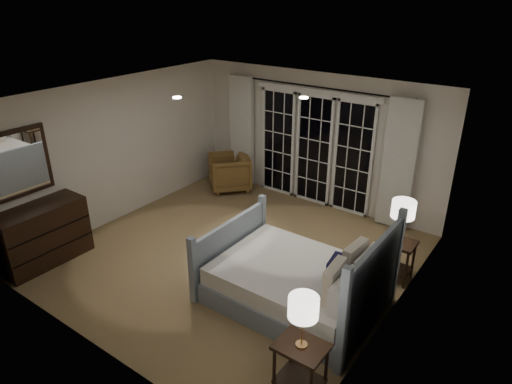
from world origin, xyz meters
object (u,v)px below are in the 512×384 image
Objects in this scene: nightstand_right at (397,254)px; lamp_left at (303,308)px; bed at (298,282)px; armchair at (229,172)px; nightstand_left at (301,362)px; dresser at (43,235)px; lamp_right at (403,209)px.

lamp_left is (-0.05, -2.57, 0.70)m from nightstand_right.
nightstand_right is 1.07× the size of lamp_left.
nightstand_right is at bearing 56.81° from bed.
armchair is at bearing 142.08° from bed.
lamp_left is at bearing 45.00° from nightstand_left.
armchair is 0.62× the size of dresser.
lamp_left is at bearing -1.09° from armchair.
lamp_left is at bearing -91.17° from nightstand_right.
armchair reaches higher than nightstand_left.
bed is 1.70m from lamp_left.
nightstand_right is at bearing 30.73° from dresser.
armchair is at bearing 164.20° from lamp_right.
armchair reaches higher than nightstand_right.
lamp_right is (0.00, 0.00, 0.71)m from nightstand_right.
lamp_right is at bearing 56.81° from bed.
bed reaches higher than nightstand_left.
nightstand_left is 1.05× the size of nightstand_right.
bed reaches higher than armchair.
nightstand_left is 1.13× the size of lamp_left.
lamp_left is 4.49m from dresser.
lamp_right is at bearing 88.83° from lamp_left.
nightstand_left is at bearing -91.17° from lamp_right.
lamp_left is at bearing -58.13° from bed.
armchair is (-3.09, 2.41, 0.04)m from bed.
dresser is (-4.44, -0.10, 0.03)m from nightstand_left.
bed is 3.54× the size of nightstand_right.
nightstand_right is (0.85, 1.30, 0.08)m from bed.
lamp_right is at bearing 30.73° from dresser.
dresser is at bearing -55.90° from armchair.
nightstand_right is 2.67m from lamp_left.
lamp_right reaches higher than nightstand_left.
lamp_right reaches higher than dresser.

